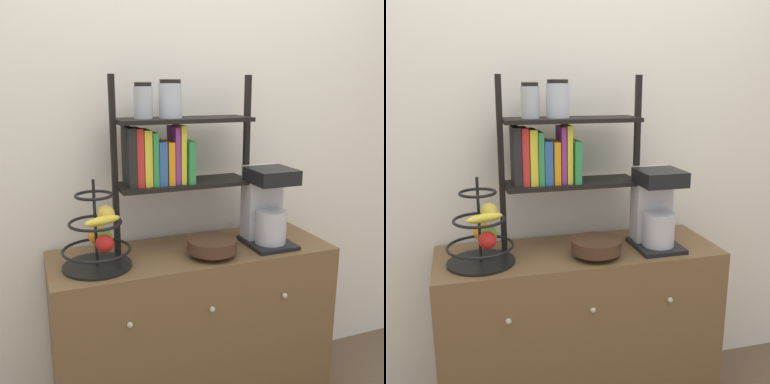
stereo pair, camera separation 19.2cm
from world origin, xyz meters
TOP-DOWN VIEW (x-y plane):
  - wall_back at (0.00, 0.48)m, footprint 7.00×0.05m
  - sideboard at (0.00, 0.22)m, footprint 1.24×0.45m
  - coffee_maker at (0.34, 0.18)m, footprint 0.20×0.24m
  - fruit_stand at (-0.41, 0.18)m, footprint 0.28×0.28m
  - wooden_bowl at (0.05, 0.12)m, footprint 0.21×0.21m
  - shelf_hutch at (-0.09, 0.29)m, footprint 0.63×0.20m

SIDE VIEW (x-z plane):
  - sideboard at x=0.00m, z-range 0.00..0.80m
  - wooden_bowl at x=0.05m, z-range 0.81..0.89m
  - fruit_stand at x=-0.41m, z-range 0.74..1.10m
  - coffee_maker at x=0.34m, z-range 0.80..1.16m
  - shelf_hutch at x=-0.09m, z-range 0.88..1.63m
  - wall_back at x=0.00m, z-range 0.00..2.60m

